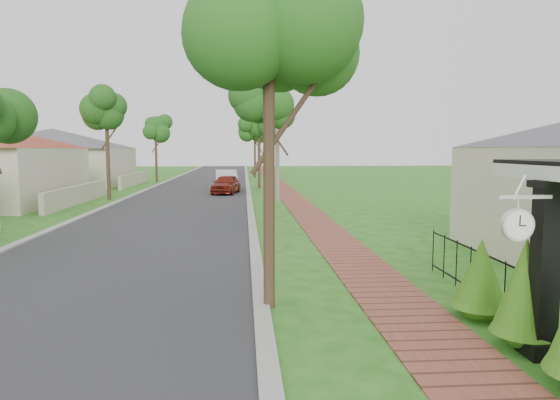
{
  "coord_description": "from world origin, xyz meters",
  "views": [
    {
      "loc": [
        0.34,
        -7.57,
        2.94
      ],
      "look_at": [
        1.37,
        6.53,
        1.5
      ],
      "focal_mm": 32.0,
      "sensor_mm": 36.0,
      "label": 1
    }
  ],
  "objects_px": {
    "parked_car_white": "(226,180)",
    "utility_pole": "(277,131)",
    "porch_post": "(544,279)",
    "parked_car_red": "(226,184)",
    "near_tree": "(269,69)",
    "station_clock": "(518,223)"
  },
  "relations": [
    {
      "from": "porch_post",
      "to": "parked_car_red",
      "type": "height_order",
      "value": "porch_post"
    },
    {
      "from": "parked_car_white",
      "to": "near_tree",
      "type": "distance_m",
      "value": 27.4
    },
    {
      "from": "near_tree",
      "to": "parked_car_white",
      "type": "bearing_deg",
      "value": 93.62
    },
    {
      "from": "porch_post",
      "to": "utility_pole",
      "type": "bearing_deg",
      "value": 96.38
    },
    {
      "from": "parked_car_red",
      "to": "utility_pole",
      "type": "height_order",
      "value": "utility_pole"
    },
    {
      "from": "porch_post",
      "to": "utility_pole",
      "type": "height_order",
      "value": "utility_pole"
    },
    {
      "from": "parked_car_red",
      "to": "porch_post",
      "type": "bearing_deg",
      "value": -68.13
    },
    {
      "from": "near_tree",
      "to": "station_clock",
      "type": "bearing_deg",
      "value": -39.12
    },
    {
      "from": "porch_post",
      "to": "parked_car_red",
      "type": "distance_m",
      "value": 27.01
    },
    {
      "from": "porch_post",
      "to": "utility_pole",
      "type": "distance_m",
      "value": 21.31
    },
    {
      "from": "porch_post",
      "to": "parked_car_red",
      "type": "bearing_deg",
      "value": 101.49
    },
    {
      "from": "porch_post",
      "to": "station_clock",
      "type": "relative_size",
      "value": 3.4
    },
    {
      "from": "utility_pole",
      "to": "station_clock",
      "type": "height_order",
      "value": "utility_pole"
    },
    {
      "from": "porch_post",
      "to": "utility_pole",
      "type": "relative_size",
      "value": 0.33
    },
    {
      "from": "parked_car_white",
      "to": "utility_pole",
      "type": "bearing_deg",
      "value": -73.79
    },
    {
      "from": "station_clock",
      "to": "porch_post",
      "type": "bearing_deg",
      "value": 15.18
    },
    {
      "from": "porch_post",
      "to": "near_tree",
      "type": "xyz_separation_m",
      "value": [
        -3.75,
        2.5,
        3.24
      ]
    },
    {
      "from": "porch_post",
      "to": "parked_car_red",
      "type": "xyz_separation_m",
      "value": [
        -5.38,
        26.47,
        -0.49
      ]
    },
    {
      "from": "porch_post",
      "to": "near_tree",
      "type": "height_order",
      "value": "near_tree"
    },
    {
      "from": "near_tree",
      "to": "utility_pole",
      "type": "relative_size",
      "value": 0.71
    },
    {
      "from": "parked_car_red",
      "to": "station_clock",
      "type": "height_order",
      "value": "station_clock"
    },
    {
      "from": "near_tree",
      "to": "utility_pole",
      "type": "xyz_separation_m",
      "value": [
        1.4,
        18.5,
        -0.44
      ]
    }
  ]
}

